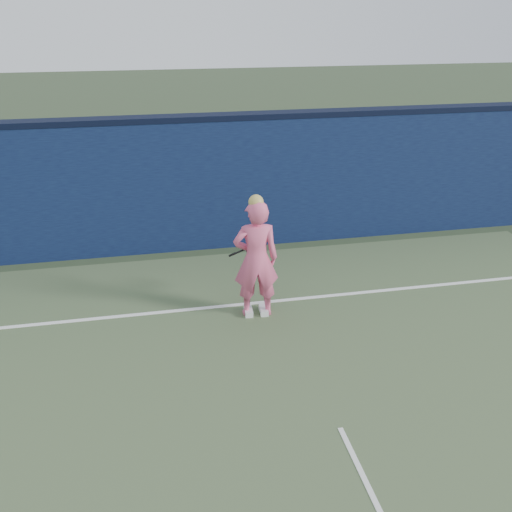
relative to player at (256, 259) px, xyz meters
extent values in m
plane|color=#324229|center=(0.45, -3.70, -0.95)|extent=(80.00, 80.00, 0.00)
cube|color=#0C1437|center=(0.45, 2.80, 0.30)|extent=(24.00, 0.40, 2.50)
cube|color=black|center=(0.45, 2.80, 1.60)|extent=(24.00, 0.42, 0.10)
imported|color=#EA5B86|center=(0.00, 0.00, -0.01)|extent=(0.71, 0.49, 1.88)
sphere|color=tan|center=(0.00, 0.00, 0.90)|extent=(0.22, 0.22, 0.22)
cube|color=white|center=(0.12, -0.01, -0.90)|extent=(0.14, 0.29, 0.10)
cube|color=white|center=(-0.12, 0.01, -0.90)|extent=(0.14, 0.29, 0.10)
torus|color=black|center=(0.05, 0.47, 0.00)|extent=(0.29, 0.17, 0.29)
torus|color=gold|center=(0.05, 0.47, 0.00)|extent=(0.23, 0.13, 0.24)
cylinder|color=beige|center=(0.05, 0.47, 0.00)|extent=(0.23, 0.12, 0.24)
cylinder|color=black|center=(-0.17, 0.45, -0.06)|extent=(0.26, 0.09, 0.10)
cylinder|color=black|center=(-0.29, 0.45, -0.10)|extent=(0.12, 0.06, 0.06)
cube|color=white|center=(0.45, 0.30, -0.93)|extent=(11.00, 0.08, 0.01)
camera|label=1|loc=(-1.41, -7.21, 3.46)|focal=38.00mm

